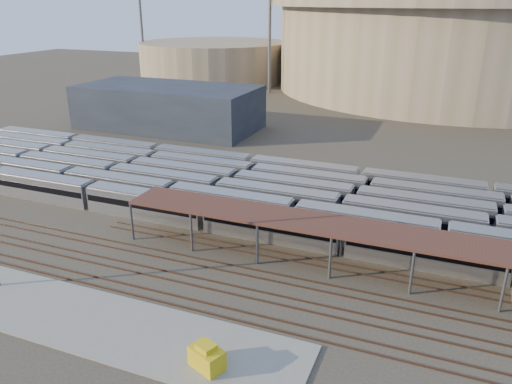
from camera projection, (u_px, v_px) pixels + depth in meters
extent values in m
plane|color=#383026|center=(183.00, 255.00, 60.17)|extent=(420.00, 420.00, 0.00)
cube|color=gray|center=(62.00, 312.00, 48.89)|extent=(50.00, 9.00, 0.20)
cube|color=silver|center=(205.00, 215.00, 66.81)|extent=(112.00, 2.90, 3.60)
cube|color=silver|center=(172.00, 196.00, 73.12)|extent=(112.00, 2.90, 3.60)
cube|color=silver|center=(217.00, 192.00, 74.89)|extent=(112.00, 2.90, 3.60)
cube|color=silver|center=(235.00, 184.00, 78.14)|extent=(112.00, 2.90, 3.60)
cube|color=silver|center=(252.00, 177.00, 81.38)|extent=(112.00, 2.90, 3.60)
cube|color=silver|center=(251.00, 168.00, 85.71)|extent=(112.00, 2.90, 3.60)
cylinder|color=#525156|center=(132.00, 221.00, 63.18)|extent=(0.30, 0.30, 5.00)
cylinder|color=#525156|center=(155.00, 206.00, 67.86)|extent=(0.30, 0.30, 5.00)
cylinder|color=#525156|center=(191.00, 232.00, 60.20)|extent=(0.30, 0.30, 5.00)
cylinder|color=#525156|center=(212.00, 216.00, 64.88)|extent=(0.30, 0.30, 5.00)
cylinder|color=#525156|center=(257.00, 245.00, 57.22)|extent=(0.30, 0.30, 5.00)
cylinder|color=#525156|center=(273.00, 226.00, 61.89)|extent=(0.30, 0.30, 5.00)
cylinder|color=#525156|center=(330.00, 258.00, 54.24)|extent=(0.30, 0.30, 5.00)
cylinder|color=#525156|center=(341.00, 237.00, 58.91)|extent=(0.30, 0.30, 5.00)
cylinder|color=#525156|center=(412.00, 273.00, 51.25)|extent=(0.30, 0.30, 5.00)
cylinder|color=#525156|center=(417.00, 250.00, 55.93)|extent=(0.30, 0.30, 5.00)
cylinder|color=#525156|center=(504.00, 290.00, 48.27)|extent=(0.30, 0.30, 5.00)
cylinder|color=#525156|center=(501.00, 264.00, 52.95)|extent=(0.30, 0.30, 5.00)
cube|color=#3B2018|center=(376.00, 232.00, 54.13)|extent=(60.00, 6.00, 0.30)
cube|color=#4C3323|center=(176.00, 261.00, 58.63)|extent=(170.00, 0.12, 0.18)
cube|color=#4C3323|center=(182.00, 255.00, 59.93)|extent=(170.00, 0.12, 0.18)
cube|color=#4C3323|center=(157.00, 277.00, 55.16)|extent=(170.00, 0.12, 0.18)
cube|color=#4C3323|center=(164.00, 271.00, 56.46)|extent=(170.00, 0.12, 0.18)
cube|color=#4C3323|center=(136.00, 295.00, 51.70)|extent=(170.00, 0.12, 0.18)
cube|color=#4C3323|center=(144.00, 288.00, 53.00)|extent=(170.00, 0.12, 0.18)
cylinder|color=gray|center=(454.00, 47.00, 167.64)|extent=(116.00, 116.00, 28.00)
cylinder|color=gray|center=(214.00, 61.00, 191.08)|extent=(56.00, 56.00, 14.00)
cube|color=#1E232D|center=(168.00, 107.00, 118.17)|extent=(42.00, 20.00, 10.00)
cylinder|color=#525156|center=(270.00, 36.00, 159.37)|extent=(1.00, 1.00, 36.00)
cylinder|color=#525156|center=(142.00, 31.00, 187.17)|extent=(1.00, 1.00, 36.00)
cylinder|color=#525156|center=(362.00, 29.00, 195.70)|extent=(1.00, 1.00, 36.00)
cube|color=gold|center=(207.00, 358.00, 41.16)|extent=(3.36, 2.77, 1.81)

